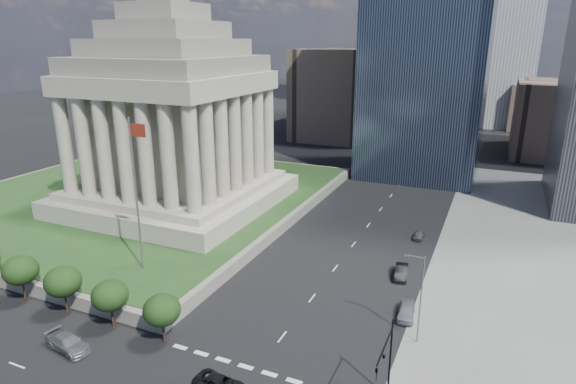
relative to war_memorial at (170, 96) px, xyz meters
The scene contains 15 objects.
ground 65.71m from the war_memorial, 56.82° to the left, with size 500.00×500.00×0.00m, color black.
plaza_terrace 23.35m from the war_memorial, 169.70° to the left, with size 66.00×70.00×1.80m, color #6B685B.
plaza_lawn 22.52m from the war_memorial, 169.70° to the left, with size 64.00×68.00×0.10m, color #1E3A18.
war_memorial is the anchor object (origin of this frame).
flagpole 28.16m from the war_memorial, 63.11° to the right, with size 2.52×0.24×20.00m.
tree_row 38.69m from the war_memorial, 92.53° to the right, with size 53.00×4.00×6.00m, color black, non-canonical shape.
midrise_glass 59.82m from the war_memorial, 52.55° to the left, with size 26.00×26.00×60.00m, color black.
building_filler_ne 105.88m from the war_memorial, 51.17° to the left, with size 20.00×30.00×20.00m, color #4F4136.
building_filler_nw 82.43m from the war_memorial, 87.21° to the left, with size 24.00×30.00×28.00m, color #4F4136.
traffic_signal_ne 60.00m from the war_memorial, 36.42° to the right, with size 0.30×5.74×8.00m.
street_lamp_north 54.92m from the war_memorial, 25.92° to the right, with size 2.13×0.22×10.00m.
suv_grey 46.50m from the war_memorial, 69.43° to the right, with size 5.54×2.25×1.61m, color #5C5F64.
parked_sedan_near 53.30m from the war_memorial, 22.24° to the right, with size 4.64×1.87×1.58m, color gray.
parked_sedan_mid 48.51m from the war_memorial, 11.64° to the right, with size 4.68×1.63×1.54m, color black.
parked_sedan_far 48.07m from the war_memorial, ahead, with size 1.47×3.65×1.24m, color #4D4E54.
Camera 1 is at (18.79, -20.78, 30.74)m, focal length 30.00 mm.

